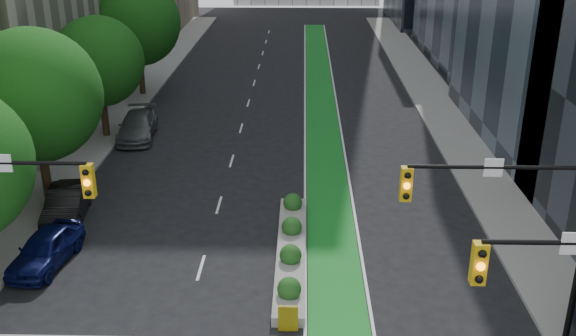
# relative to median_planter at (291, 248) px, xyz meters

# --- Properties ---
(sidewalk_left) EXTENTS (3.60, 90.00, 0.15)m
(sidewalk_left) POSITION_rel_median_planter_xyz_m (-13.00, 17.96, -0.30)
(sidewalk_left) COLOR gray
(sidewalk_left) RESTS_ON ground
(sidewalk_right) EXTENTS (3.60, 90.00, 0.15)m
(sidewalk_right) POSITION_rel_median_planter_xyz_m (10.60, 17.96, -0.30)
(sidewalk_right) COLOR gray
(sidewalk_right) RESTS_ON ground
(bike_lane_paint) EXTENTS (2.20, 70.00, 0.01)m
(bike_lane_paint) POSITION_rel_median_planter_xyz_m (1.80, 22.96, -0.37)
(bike_lane_paint) COLOR #177F24
(bike_lane_paint) RESTS_ON ground
(tree_mid) EXTENTS (6.40, 6.40, 8.78)m
(tree_mid) POSITION_rel_median_planter_xyz_m (-12.20, 4.96, 5.20)
(tree_mid) COLOR black
(tree_mid) RESTS_ON ground
(tree_midfar) EXTENTS (5.60, 5.60, 7.76)m
(tree_midfar) POSITION_rel_median_planter_xyz_m (-12.20, 14.96, 4.57)
(tree_midfar) COLOR black
(tree_midfar) RESTS_ON ground
(tree_far) EXTENTS (6.60, 6.60, 9.00)m
(tree_far) POSITION_rel_median_planter_xyz_m (-12.20, 24.96, 5.32)
(tree_far) COLOR black
(tree_far) RESTS_ON ground
(signal_right) EXTENTS (5.82, 0.51, 7.20)m
(signal_right) POSITION_rel_median_planter_xyz_m (7.47, -6.57, 4.43)
(signal_right) COLOR black
(signal_right) RESTS_ON ground
(median_planter) EXTENTS (1.20, 10.26, 1.10)m
(median_planter) POSITION_rel_median_planter_xyz_m (0.00, 0.00, 0.00)
(median_planter) COLOR gray
(median_planter) RESTS_ON ground
(parked_car_left_near) EXTENTS (2.28, 4.53, 1.48)m
(parked_car_left_near) POSITION_rel_median_planter_xyz_m (-10.10, -0.92, 0.37)
(parked_car_left_near) COLOR #0B1147
(parked_car_left_near) RESTS_ON ground
(parked_car_left_mid) EXTENTS (2.24, 4.81, 1.53)m
(parked_car_left_mid) POSITION_rel_median_planter_xyz_m (-10.70, 3.34, 0.39)
(parked_car_left_mid) COLOR black
(parked_car_left_mid) RESTS_ON ground
(parked_car_left_far) EXTENTS (2.72, 5.58, 1.56)m
(parked_car_left_far) POSITION_rel_median_planter_xyz_m (-10.16, 14.96, 0.41)
(parked_car_left_far) COLOR #585B5D
(parked_car_left_far) RESTS_ON ground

